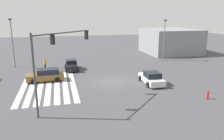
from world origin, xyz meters
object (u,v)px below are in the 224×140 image
at_px(car_1, 46,75).
at_px(pedestrian, 45,63).
at_px(street_light_pole_b, 12,39).
at_px(fire_hydrant, 208,95).
at_px(street_light_pole_a, 164,36).
at_px(traffic_signal_mast, 53,54).
at_px(car_2, 152,78).
at_px(car_0, 72,65).

relative_size(car_1, pedestrian, 2.58).
height_order(street_light_pole_b, fire_hydrant, street_light_pole_b).
xyz_separation_m(pedestrian, street_light_pole_a, (-1.88, 20.82, 3.44)).
height_order(car_1, pedestrian, pedestrian).
relative_size(traffic_signal_mast, car_1, 1.48).
height_order(car_2, street_light_pole_a, street_light_pole_a).
relative_size(traffic_signal_mast, pedestrian, 3.83).
height_order(car_0, car_1, car_1).
xyz_separation_m(car_0, pedestrian, (-1.09, -3.95, 0.33)).
height_order(traffic_signal_mast, street_light_pole_a, street_light_pole_a).
bearing_deg(car_0, fire_hydrant, 39.09).
relative_size(car_0, car_1, 0.89).
xyz_separation_m(car_2, street_light_pole_a, (-12.41, 7.80, 3.78)).
bearing_deg(car_2, street_light_pole_b, 55.75).
height_order(traffic_signal_mast, car_0, traffic_signal_mast).
distance_m(car_0, street_light_pole_b, 10.18).
height_order(traffic_signal_mast, pedestrian, traffic_signal_mast).
xyz_separation_m(car_0, car_2, (9.44, 9.07, -0.01)).
bearing_deg(car_1, street_light_pole_a, -162.21).
xyz_separation_m(car_0, car_1, (5.09, -3.54, 0.04)).
xyz_separation_m(traffic_signal_mast, car_1, (-9.12, -1.29, -4.27)).
relative_size(car_0, street_light_pole_b, 0.54).
height_order(car_0, street_light_pole_a, street_light_pole_a).
relative_size(traffic_signal_mast, street_light_pole_a, 0.94).
relative_size(car_0, fire_hydrant, 4.85).
relative_size(car_1, car_2, 1.03).
relative_size(car_1, street_light_pole_a, 0.64).
distance_m(car_1, street_light_pole_b, 10.79).
bearing_deg(traffic_signal_mast, street_light_pole_b, 64.92).
distance_m(traffic_signal_mast, car_2, 13.02).
height_order(car_0, pedestrian, pedestrian).
bearing_deg(street_light_pole_a, traffic_signal_mast, -48.06).
relative_size(traffic_signal_mast, street_light_pole_b, 0.91).
bearing_deg(pedestrian, car_1, -41.50).
bearing_deg(car_0, car_2, 44.03).
xyz_separation_m(traffic_signal_mast, pedestrian, (-15.30, -1.70, -3.98)).
height_order(traffic_signal_mast, fire_hydrant, traffic_signal_mast).
xyz_separation_m(car_2, fire_hydrant, (6.03, 3.42, -0.26)).
xyz_separation_m(car_0, fire_hydrant, (15.48, 12.49, -0.27)).
height_order(pedestrian, fire_hydrant, pedestrian).
distance_m(traffic_signal_mast, car_1, 10.15).
height_order(traffic_signal_mast, street_light_pole_b, street_light_pole_b).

